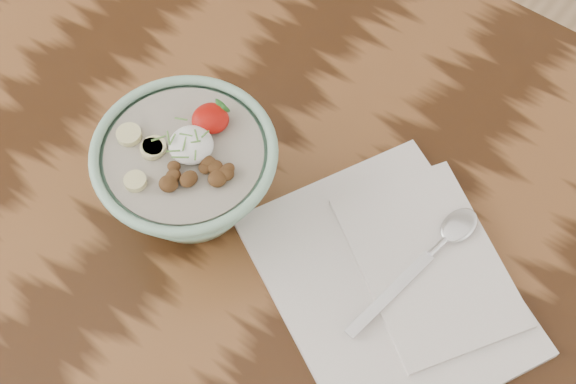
{
  "coord_description": "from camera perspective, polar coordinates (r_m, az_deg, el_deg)",
  "views": [
    {
      "loc": [
        13.76,
        -28.83,
        151.32
      ],
      "look_at": [
        -7.64,
        0.93,
        86.01
      ],
      "focal_mm": 50.0,
      "sensor_mm": 36.0,
      "label": 1
    }
  ],
  "objects": [
    {
      "name": "napkin",
      "position": [
        0.83,
        7.73,
        -6.21
      ],
      "size": [
        34.78,
        32.56,
        1.7
      ],
      "rotation": [
        0.0,
        0.0,
        -0.48
      ],
      "color": "silver",
      "rests_on": "table"
    },
    {
      "name": "table",
      "position": [
        0.91,
        3.59,
        -9.12
      ],
      "size": [
        160.0,
        90.0,
        75.0
      ],
      "color": "#361D0D",
      "rests_on": "ground"
    },
    {
      "name": "breakfast_bowl",
      "position": [
        0.82,
        -7.11,
        1.41
      ],
      "size": [
        18.55,
        18.55,
        12.12
      ],
      "rotation": [
        0.0,
        0.0,
        0.37
      ],
      "color": "#8EBFA2",
      "rests_on": "table"
    },
    {
      "name": "spoon",
      "position": [
        0.84,
        10.92,
        -3.52
      ],
      "size": [
        5.35,
        19.24,
        1.0
      ],
      "rotation": [
        0.0,
        0.0,
        -0.17
      ],
      "color": "silver",
      "rests_on": "napkin"
    }
  ]
}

